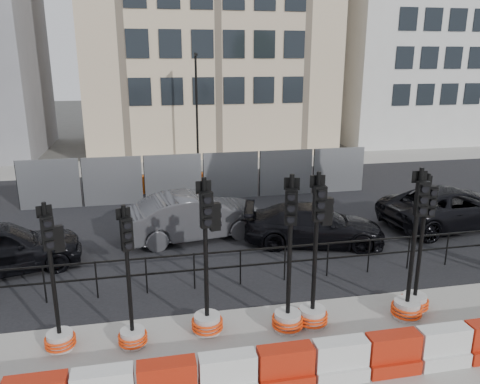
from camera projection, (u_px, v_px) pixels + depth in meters
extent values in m
plane|color=#51514C|center=(251.00, 308.00, 11.14)|extent=(120.00, 120.00, 0.00)
cube|color=black|center=(210.00, 215.00, 17.73)|extent=(40.00, 14.00, 0.03)
cube|color=gray|center=(187.00, 164.00, 26.20)|extent=(40.00, 4.00, 0.02)
cube|color=#C7B092|center=(205.00, 5.00, 29.76)|extent=(15.00, 10.00, 18.00)
cube|color=silver|center=(417.00, 25.00, 32.93)|extent=(12.00, 9.00, 16.00)
cylinder|color=black|center=(45.00, 285.00, 11.21)|extent=(0.04, 0.04, 1.00)
cylinder|color=black|center=(97.00, 280.00, 11.44)|extent=(0.04, 0.04, 1.00)
cylinder|color=black|center=(146.00, 276.00, 11.67)|extent=(0.04, 0.04, 1.00)
cylinder|color=black|center=(194.00, 272.00, 11.90)|extent=(0.04, 0.04, 1.00)
cylinder|color=black|center=(240.00, 268.00, 12.13)|extent=(0.04, 0.04, 1.00)
cylinder|color=black|center=(285.00, 264.00, 12.36)|extent=(0.04, 0.04, 1.00)
cylinder|color=black|center=(328.00, 260.00, 12.59)|extent=(0.04, 0.04, 1.00)
cylinder|color=black|center=(369.00, 256.00, 12.83)|extent=(0.04, 0.04, 1.00)
cylinder|color=black|center=(408.00, 253.00, 13.06)|extent=(0.04, 0.04, 1.00)
cylinder|color=black|center=(447.00, 249.00, 13.29)|extent=(0.04, 0.04, 1.00)
cube|color=black|center=(240.00, 251.00, 12.00)|extent=(18.00, 0.04, 0.04)
cube|color=black|center=(240.00, 266.00, 12.12)|extent=(18.00, 0.04, 0.04)
cube|color=gray|center=(49.00, 185.00, 18.18)|extent=(2.30, 0.05, 2.00)
cylinder|color=black|center=(18.00, 186.00, 17.96)|extent=(0.05, 0.05, 2.00)
cube|color=gray|center=(113.00, 181.00, 18.64)|extent=(2.30, 0.05, 2.00)
cylinder|color=black|center=(83.00, 183.00, 18.42)|extent=(0.05, 0.05, 2.00)
cube|color=gray|center=(173.00, 178.00, 19.11)|extent=(2.30, 0.05, 2.00)
cylinder|color=black|center=(145.00, 180.00, 18.89)|extent=(0.05, 0.05, 2.00)
cube|color=gray|center=(231.00, 176.00, 19.57)|extent=(2.30, 0.05, 2.00)
cylinder|color=black|center=(204.00, 177.00, 19.35)|extent=(0.05, 0.05, 2.00)
cube|color=gray|center=(286.00, 173.00, 20.03)|extent=(2.30, 0.05, 2.00)
cylinder|color=black|center=(260.00, 174.00, 19.81)|extent=(0.05, 0.05, 2.00)
cube|color=gray|center=(338.00, 170.00, 20.50)|extent=(2.30, 0.05, 2.00)
cylinder|color=black|center=(314.00, 172.00, 20.27)|extent=(0.05, 0.05, 2.00)
cube|color=#D65F0E|center=(106.00, 187.00, 20.14)|extent=(1.00, 0.40, 0.80)
cube|color=#D65F0E|center=(153.00, 184.00, 20.53)|extent=(1.00, 0.40, 0.80)
cube|color=#D65F0E|center=(199.00, 182.00, 20.92)|extent=(1.00, 0.40, 0.80)
cube|color=#D65F0E|center=(242.00, 180.00, 21.30)|extent=(1.00, 0.40, 0.80)
cube|color=#D65F0E|center=(284.00, 178.00, 21.69)|extent=(1.00, 0.40, 0.80)
cylinder|color=black|center=(197.00, 112.00, 24.53)|extent=(0.12, 0.12, 6.00)
cube|color=black|center=(196.00, 55.00, 23.50)|extent=(0.12, 0.50, 0.12)
cube|color=silver|center=(103.00, 383.00, 7.74)|extent=(1.00, 0.35, 0.50)
cube|color=#B8290E|center=(167.00, 375.00, 7.95)|extent=(1.00, 0.35, 0.50)
cube|color=silver|center=(228.00, 367.00, 8.15)|extent=(1.00, 0.35, 0.50)
cube|color=#B8290E|center=(285.00, 379.00, 8.46)|extent=(1.00, 0.50, 0.30)
cube|color=#B8290E|center=(285.00, 360.00, 8.35)|extent=(1.00, 0.35, 0.50)
cube|color=silver|center=(339.00, 371.00, 8.66)|extent=(1.00, 0.50, 0.30)
cube|color=silver|center=(340.00, 353.00, 8.55)|extent=(1.00, 0.35, 0.50)
cube|color=#B8290E|center=(391.00, 364.00, 8.87)|extent=(1.00, 0.50, 0.30)
cube|color=#B8290E|center=(393.00, 346.00, 8.76)|extent=(1.00, 0.35, 0.50)
cube|color=silver|center=(441.00, 357.00, 9.07)|extent=(1.00, 0.50, 0.30)
cube|color=silver|center=(443.00, 339.00, 8.96)|extent=(1.00, 0.35, 0.50)
cylinder|color=#B9B9B5|center=(60.00, 341.00, 9.53)|extent=(0.52, 0.52, 0.38)
torus|color=#EF3C0D|center=(61.00, 344.00, 9.55)|extent=(0.62, 0.62, 0.05)
torus|color=#EF3C0D|center=(60.00, 341.00, 9.53)|extent=(0.62, 0.62, 0.05)
torus|color=#EF3C0D|center=(60.00, 338.00, 9.50)|extent=(0.62, 0.62, 0.05)
cylinder|color=black|center=(52.00, 272.00, 9.10)|extent=(0.09, 0.09, 2.86)
cube|color=black|center=(48.00, 233.00, 8.77)|extent=(0.26, 0.20, 0.67)
cylinder|color=black|center=(50.00, 245.00, 8.77)|extent=(0.15, 0.09, 0.14)
cylinder|color=black|center=(49.00, 234.00, 8.71)|extent=(0.15, 0.09, 0.14)
cylinder|color=black|center=(48.00, 224.00, 8.65)|extent=(0.15, 0.09, 0.14)
cube|color=black|center=(44.00, 211.00, 8.81)|extent=(0.28, 0.12, 0.23)
cube|color=black|center=(59.00, 239.00, 9.01)|extent=(0.22, 0.18, 0.53)
cylinder|color=#B9B9B5|center=(133.00, 338.00, 9.64)|extent=(0.50, 0.50, 0.37)
torus|color=#EF3C0D|center=(133.00, 341.00, 9.66)|extent=(0.60, 0.60, 0.05)
torus|color=#EF3C0D|center=(133.00, 338.00, 9.64)|extent=(0.60, 0.60, 0.05)
torus|color=#EF3C0D|center=(133.00, 335.00, 9.62)|extent=(0.60, 0.60, 0.05)
cylinder|color=black|center=(128.00, 272.00, 9.23)|extent=(0.08, 0.08, 2.78)
cube|color=black|center=(127.00, 234.00, 8.91)|extent=(0.25, 0.19, 0.65)
cylinder|color=black|center=(129.00, 246.00, 8.90)|extent=(0.15, 0.09, 0.14)
cylinder|color=black|center=(128.00, 236.00, 8.84)|extent=(0.15, 0.09, 0.14)
cylinder|color=black|center=(127.00, 225.00, 8.79)|extent=(0.15, 0.09, 0.14)
cube|color=black|center=(123.00, 213.00, 8.94)|extent=(0.27, 0.11, 0.22)
cylinder|color=#B9B9B5|center=(207.00, 324.00, 10.11)|extent=(0.57, 0.57, 0.42)
torus|color=#EF3C0D|center=(207.00, 327.00, 10.13)|extent=(0.68, 0.68, 0.05)
torus|color=#EF3C0D|center=(207.00, 324.00, 10.11)|extent=(0.68, 0.68, 0.05)
torus|color=#EF3C0D|center=(207.00, 320.00, 10.08)|extent=(0.68, 0.68, 0.05)
cylinder|color=black|center=(206.00, 252.00, 9.64)|extent=(0.09, 0.09, 3.16)
cube|color=black|center=(206.00, 210.00, 9.27)|extent=(0.27, 0.18, 0.74)
cylinder|color=black|center=(208.00, 222.00, 9.25)|extent=(0.16, 0.08, 0.16)
cylinder|color=black|center=(208.00, 211.00, 9.19)|extent=(0.16, 0.08, 0.16)
cylinder|color=black|center=(207.00, 200.00, 9.13)|extent=(0.16, 0.08, 0.16)
cube|color=black|center=(203.00, 187.00, 9.32)|extent=(0.32, 0.08, 0.25)
cube|color=black|center=(215.00, 217.00, 9.51)|extent=(0.23, 0.17, 0.58)
cylinder|color=#B9B9B5|center=(287.00, 321.00, 10.20)|extent=(0.58, 0.58, 0.43)
torus|color=#EF3C0D|center=(287.00, 325.00, 10.22)|extent=(0.69, 0.69, 0.05)
torus|color=#EF3C0D|center=(287.00, 321.00, 10.20)|extent=(0.69, 0.69, 0.05)
torus|color=#EF3C0D|center=(288.00, 318.00, 10.17)|extent=(0.69, 0.69, 0.05)
cylinder|color=black|center=(290.00, 249.00, 9.73)|extent=(0.10, 0.10, 3.20)
cube|color=black|center=(291.00, 207.00, 9.34)|extent=(0.29, 0.22, 0.75)
cylinder|color=black|center=(291.00, 219.00, 9.32)|extent=(0.17, 0.10, 0.16)
cylinder|color=black|center=(291.00, 208.00, 9.26)|extent=(0.17, 0.10, 0.16)
cylinder|color=black|center=(291.00, 197.00, 9.19)|extent=(0.17, 0.10, 0.16)
cube|color=black|center=(292.00, 184.00, 9.41)|extent=(0.31, 0.13, 0.26)
cylinder|color=#B9B9B5|center=(312.00, 317.00, 10.37)|extent=(0.58, 0.58, 0.43)
torus|color=#EF3C0D|center=(312.00, 320.00, 10.39)|extent=(0.69, 0.69, 0.05)
torus|color=#EF3C0D|center=(312.00, 317.00, 10.37)|extent=(0.69, 0.69, 0.05)
torus|color=#EF3C0D|center=(312.00, 313.00, 10.35)|extent=(0.69, 0.69, 0.05)
cylinder|color=black|center=(316.00, 245.00, 9.90)|extent=(0.10, 0.10, 3.20)
cube|color=black|center=(320.00, 204.00, 9.51)|extent=(0.26, 0.16, 0.75)
cylinder|color=black|center=(320.00, 216.00, 9.50)|extent=(0.16, 0.06, 0.16)
cylinder|color=black|center=(321.00, 205.00, 9.43)|extent=(0.16, 0.06, 0.16)
cylinder|color=black|center=(322.00, 194.00, 9.37)|extent=(0.16, 0.06, 0.16)
cube|color=black|center=(318.00, 181.00, 9.58)|extent=(0.32, 0.04, 0.26)
cube|color=black|center=(327.00, 211.00, 9.73)|extent=(0.22, 0.15, 0.59)
cylinder|color=#B9B9B5|center=(406.00, 309.00, 10.67)|extent=(0.58, 0.58, 0.43)
torus|color=#EF3C0D|center=(406.00, 313.00, 10.70)|extent=(0.70, 0.70, 0.05)
torus|color=#EF3C0D|center=(406.00, 309.00, 10.67)|extent=(0.70, 0.70, 0.05)
torus|color=#EF3C0D|center=(407.00, 306.00, 10.65)|extent=(0.70, 0.70, 0.05)
cylinder|color=black|center=(414.00, 239.00, 10.20)|extent=(0.10, 0.10, 3.22)
cube|color=black|center=(422.00, 199.00, 9.81)|extent=(0.27, 0.17, 0.75)
cylinder|color=black|center=(423.00, 211.00, 9.79)|extent=(0.17, 0.07, 0.16)
cylinder|color=black|center=(424.00, 200.00, 9.73)|extent=(0.17, 0.07, 0.16)
cylinder|color=black|center=(425.00, 189.00, 9.66)|extent=(0.17, 0.07, 0.16)
cube|color=black|center=(420.00, 177.00, 9.88)|extent=(0.32, 0.06, 0.26)
cylinder|color=#B9B9B5|center=(414.00, 302.00, 11.00)|extent=(0.55, 0.55, 0.40)
torus|color=#EF3C0D|center=(414.00, 306.00, 11.02)|extent=(0.66, 0.66, 0.05)
torus|color=#EF3C0D|center=(414.00, 302.00, 11.00)|extent=(0.66, 0.66, 0.05)
torus|color=#EF3C0D|center=(415.00, 299.00, 10.98)|extent=(0.66, 0.66, 0.05)
cylinder|color=black|center=(422.00, 238.00, 10.55)|extent=(0.09, 0.09, 3.03)
cube|color=black|center=(430.00, 201.00, 10.19)|extent=(0.26, 0.17, 0.71)
cylinder|color=black|center=(431.00, 212.00, 10.18)|extent=(0.16, 0.07, 0.15)
cylinder|color=black|center=(432.00, 202.00, 10.12)|extent=(0.16, 0.07, 0.15)
cylinder|color=black|center=(433.00, 193.00, 10.06)|extent=(0.16, 0.07, 0.15)
cube|color=black|center=(426.00, 182.00, 10.25)|extent=(0.30, 0.07, 0.24)
imported|color=#414245|center=(195.00, 216.00, 15.29)|extent=(3.16, 5.17, 1.52)
imported|color=black|center=(314.00, 225.00, 14.84)|extent=(4.01, 5.31, 1.28)
imported|color=black|center=(452.00, 207.00, 16.38)|extent=(3.68, 5.73, 1.42)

